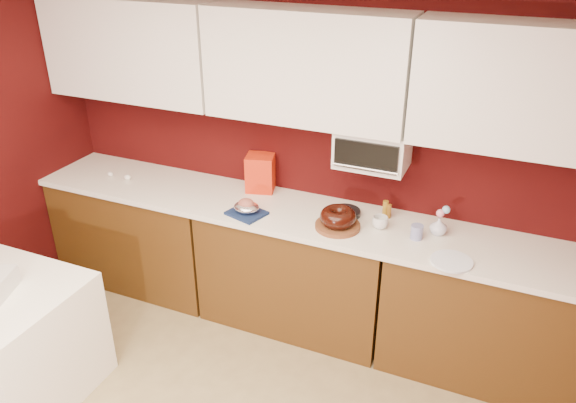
{
  "coord_description": "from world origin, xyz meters",
  "views": [
    {
      "loc": [
        1.28,
        -1.16,
        2.67
      ],
      "look_at": [
        -0.02,
        1.84,
        1.02
      ],
      "focal_mm": 35.0,
      "sensor_mm": 36.0,
      "label": 1
    }
  ],
  "objects_px": {
    "dining_table": "(1,339)",
    "flower_vase": "(439,225)",
    "coffee_mug": "(380,221)",
    "bundt_cake": "(338,217)",
    "blue_jar": "(417,232)",
    "pandoro_box": "(260,173)",
    "foil_ham_nest": "(246,207)",
    "toaster_oven": "(373,148)"
  },
  "relations": [
    {
      "from": "dining_table",
      "to": "flower_vase",
      "type": "bearing_deg",
      "value": 31.3
    },
    {
      "from": "flower_vase",
      "to": "coffee_mug",
      "type": "bearing_deg",
      "value": -169.13
    },
    {
      "from": "bundt_cake",
      "to": "blue_jar",
      "type": "height_order",
      "value": "bundt_cake"
    },
    {
      "from": "pandoro_box",
      "to": "flower_vase",
      "type": "distance_m",
      "value": 1.31
    },
    {
      "from": "dining_table",
      "to": "flower_vase",
      "type": "relative_size",
      "value": 7.72
    },
    {
      "from": "foil_ham_nest",
      "to": "dining_table",
      "type": "bearing_deg",
      "value": -133.28
    },
    {
      "from": "toaster_oven",
      "to": "bundt_cake",
      "type": "bearing_deg",
      "value": -115.57
    },
    {
      "from": "bundt_cake",
      "to": "dining_table",
      "type": "bearing_deg",
      "value": -144.25
    },
    {
      "from": "dining_table",
      "to": "foil_ham_nest",
      "type": "height_order",
      "value": "foil_ham_nest"
    },
    {
      "from": "dining_table",
      "to": "bundt_cake",
      "type": "relative_size",
      "value": 4.3
    },
    {
      "from": "dining_table",
      "to": "flower_vase",
      "type": "distance_m",
      "value": 2.79
    },
    {
      "from": "foil_ham_nest",
      "to": "flower_vase",
      "type": "relative_size",
      "value": 1.36
    },
    {
      "from": "flower_vase",
      "to": "dining_table",
      "type": "bearing_deg",
      "value": -148.7
    },
    {
      "from": "dining_table",
      "to": "blue_jar",
      "type": "height_order",
      "value": "blue_jar"
    },
    {
      "from": "coffee_mug",
      "to": "flower_vase",
      "type": "height_order",
      "value": "flower_vase"
    },
    {
      "from": "dining_table",
      "to": "foil_ham_nest",
      "type": "distance_m",
      "value": 1.71
    },
    {
      "from": "bundt_cake",
      "to": "blue_jar",
      "type": "relative_size",
      "value": 2.55
    },
    {
      "from": "pandoro_box",
      "to": "blue_jar",
      "type": "height_order",
      "value": "pandoro_box"
    },
    {
      "from": "bundt_cake",
      "to": "flower_vase",
      "type": "bearing_deg",
      "value": 16.11
    },
    {
      "from": "dining_table",
      "to": "blue_jar",
      "type": "relative_size",
      "value": 10.97
    },
    {
      "from": "dining_table",
      "to": "bundt_cake",
      "type": "height_order",
      "value": "bundt_cake"
    },
    {
      "from": "bundt_cake",
      "to": "flower_vase",
      "type": "relative_size",
      "value": 1.8
    },
    {
      "from": "pandoro_box",
      "to": "coffee_mug",
      "type": "height_order",
      "value": "pandoro_box"
    },
    {
      "from": "toaster_oven",
      "to": "blue_jar",
      "type": "distance_m",
      "value": 0.6
    },
    {
      "from": "toaster_oven",
      "to": "bundt_cake",
      "type": "height_order",
      "value": "toaster_oven"
    },
    {
      "from": "toaster_oven",
      "to": "pandoro_box",
      "type": "distance_m",
      "value": 0.9
    },
    {
      "from": "coffee_mug",
      "to": "blue_jar",
      "type": "distance_m",
      "value": 0.25
    },
    {
      "from": "toaster_oven",
      "to": "pandoro_box",
      "type": "xyz_separation_m",
      "value": [
        -0.83,
        0.05,
        -0.34
      ]
    },
    {
      "from": "toaster_oven",
      "to": "foil_ham_nest",
      "type": "distance_m",
      "value": 0.92
    },
    {
      "from": "bundt_cake",
      "to": "flower_vase",
      "type": "distance_m",
      "value": 0.63
    },
    {
      "from": "toaster_oven",
      "to": "dining_table",
      "type": "height_order",
      "value": "toaster_oven"
    },
    {
      "from": "foil_ham_nest",
      "to": "flower_vase",
      "type": "height_order",
      "value": "flower_vase"
    },
    {
      "from": "toaster_oven",
      "to": "blue_jar",
      "type": "bearing_deg",
      "value": -28.44
    },
    {
      "from": "dining_table",
      "to": "coffee_mug",
      "type": "xyz_separation_m",
      "value": [
        1.97,
        1.35,
        0.57
      ]
    },
    {
      "from": "foil_ham_nest",
      "to": "flower_vase",
      "type": "bearing_deg",
      "value": 11.22
    },
    {
      "from": "toaster_oven",
      "to": "blue_jar",
      "type": "relative_size",
      "value": 4.94
    },
    {
      "from": "foil_ham_nest",
      "to": "coffee_mug",
      "type": "xyz_separation_m",
      "value": [
        0.87,
        0.17,
        -0.01
      ]
    },
    {
      "from": "dining_table",
      "to": "coffee_mug",
      "type": "relative_size",
      "value": 10.21
    },
    {
      "from": "toaster_oven",
      "to": "pandoro_box",
      "type": "bearing_deg",
      "value": 176.3
    },
    {
      "from": "dining_table",
      "to": "pandoro_box",
      "type": "distance_m",
      "value": 1.98
    },
    {
      "from": "pandoro_box",
      "to": "coffee_mug",
      "type": "relative_size",
      "value": 2.74
    },
    {
      "from": "coffee_mug",
      "to": "flower_vase",
      "type": "bearing_deg",
      "value": 10.87
    }
  ]
}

